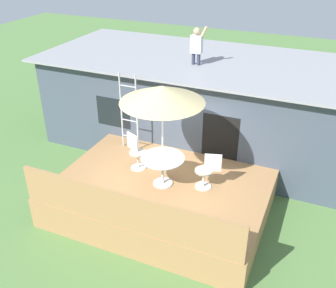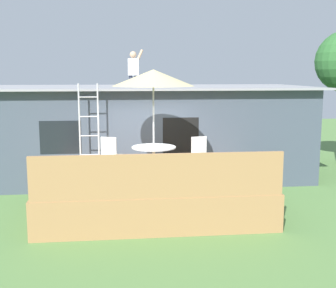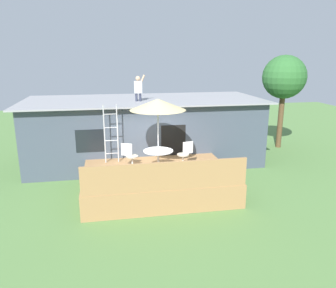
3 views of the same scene
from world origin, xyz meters
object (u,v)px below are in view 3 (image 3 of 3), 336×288
patio_table (158,155)px  person_figure (138,87)px  patio_umbrella (158,104)px  patio_chair_left (130,156)px  step_ladder (111,134)px  patio_chair_right (185,154)px  backyard_tree (284,78)px

patio_table → person_figure: size_ratio=0.94×
patio_umbrella → patio_chair_left: size_ratio=2.76×
patio_table → step_ladder: step_ladder is taller
person_figure → patio_chair_left: person_figure is taller
patio_chair_left → patio_table: bearing=-0.0°
patio_chair_right → patio_umbrella: bearing=0.0°
step_ladder → person_figure: 2.72m
step_ladder → patio_chair_left: (0.63, -0.86, -0.64)m
step_ladder → person_figure: bearing=56.5°
patio_umbrella → person_figure: 3.18m
patio_umbrella → step_ladder: (-1.58, 1.28, -1.25)m
step_ladder → patio_chair_left: 1.24m
step_ladder → person_figure: person_figure is taller
person_figure → patio_chair_left: 3.55m
patio_umbrella → backyard_tree: bearing=33.4°
patio_umbrella → person_figure: person_figure is taller
person_figure → patio_chair_right: bearing=-64.5°
patio_chair_right → backyard_tree: size_ratio=0.19×
step_ladder → person_figure: size_ratio=1.98×
patio_umbrella → person_figure: size_ratio=2.29×
patio_table → backyard_tree: 8.92m
patio_chair_right → patio_chair_left: bearing=-19.8°
step_ladder → patio_chair_left: size_ratio=2.39×
step_ladder → patio_chair_right: step_ladder is taller
step_ladder → patio_chair_right: 2.85m
patio_umbrella → step_ladder: size_ratio=1.15×
patio_chair_right → backyard_tree: (6.19, 4.46, 2.37)m
patio_chair_left → backyard_tree: backyard_tree is taller
patio_chair_left → patio_umbrella: bearing=0.0°
step_ladder → backyard_tree: 9.60m
patio_chair_left → patio_chair_right: size_ratio=1.00×
patio_chair_right → person_figure: bearing=-80.3°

